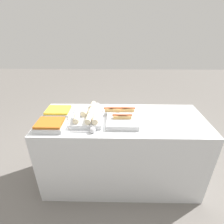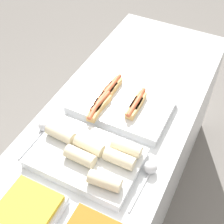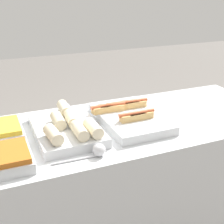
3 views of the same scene
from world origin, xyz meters
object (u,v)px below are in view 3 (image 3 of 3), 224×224
tray_wraps (67,127)px  tray_hotdogs (129,116)px  serving_spoon_near (97,151)px  serving_spoon_far (64,108)px

tray_wraps → tray_hotdogs: bearing=3.2°
serving_spoon_near → serving_spoon_far: 0.56m
tray_hotdogs → serving_spoon_far: size_ratio=2.15×
tray_hotdogs → serving_spoon_far: tray_hotdogs is taller
tray_hotdogs → serving_spoon_far: (-0.30, 0.27, -0.01)m
tray_wraps → serving_spoon_far: tray_wraps is taller
tray_wraps → serving_spoon_far: bearing=78.2°
tray_hotdogs → serving_spoon_near: 0.42m
serving_spoon_near → serving_spoon_far: bearing=90.6°
tray_wraps → serving_spoon_far: (0.06, 0.30, -0.01)m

